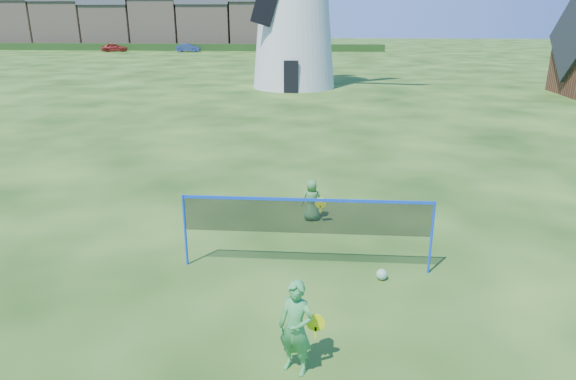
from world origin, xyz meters
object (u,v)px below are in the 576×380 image
Objects in this scene: play_ball at (382,274)px; car_left at (114,47)px; player_girl at (296,328)px; car_right at (188,48)px; badminton_net at (306,218)px; player_boy at (312,200)px.

car_left is (-31.34, 63.52, 0.49)m from play_ball.
player_girl is 0.43× the size of car_right.
player_girl is 3.31m from play_ball.
badminton_net is 2.74m from player_boy.
car_left is at bearing -67.24° from player_boy.
car_right is at bearing -103.40° from car_left.
player_girl is 5.89m from player_boy.
player_boy is at bearing -171.00° from car_left.
badminton_net is 22.95× the size of play_ball.
car_right is at bearing 130.88° from player_girl.
player_boy is (0.04, 2.67, -0.61)m from badminton_net.
play_ball is (1.48, -3.03, -0.42)m from player_boy.
car_right is at bearing -75.88° from player_boy.
car_left reaches higher than play_ball.
play_ball is at bearing 86.56° from player_girl.
badminton_net is at bearing -164.68° from car_right.
player_girl is at bearing -165.45° from car_right.
car_left is (-29.86, 60.49, 0.06)m from player_boy.
car_right is (-19.44, 61.20, 0.03)m from player_boy.
play_ball is 0.06× the size of car_left.
car_left is (-29.81, 66.38, -0.14)m from player_girl.
car_right reaches higher than play_ball.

